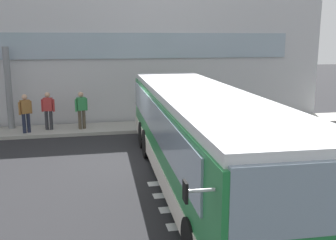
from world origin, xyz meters
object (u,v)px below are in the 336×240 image
at_px(bus_main_foreground, 200,139).
at_px(passenger_at_curb_edge, 81,108).
at_px(safety_bollard_yellow, 157,124).
at_px(passenger_by_doorway, 48,109).
at_px(passenger_near_column, 25,112).
at_px(entry_support_column, 9,88).

relative_size(bus_main_foreground, passenger_at_curb_edge, 7.51).
xyz_separation_m(passenger_at_curb_edge, safety_bollard_yellow, (3.27, -1.03, -0.66)).
relative_size(passenger_by_doorway, safety_bollard_yellow, 1.86).
height_order(passenger_near_column, safety_bollard_yellow, passenger_near_column).
bearing_deg(passenger_by_doorway, safety_bollard_yellow, -13.89).
xyz_separation_m(passenger_near_column, passenger_at_curb_edge, (2.32, 0.31, 0.03)).
height_order(passenger_by_doorway, safety_bollard_yellow, passenger_by_doorway).
distance_m(entry_support_column, passenger_at_curb_edge, 3.33).
xyz_separation_m(bus_main_foreground, safety_bollard_yellow, (-0.11, 6.26, -0.89)).
distance_m(entry_support_column, bus_main_foreground, 10.37).
distance_m(passenger_near_column, safety_bollard_yellow, 5.67).
bearing_deg(entry_support_column, safety_bollard_yellow, -15.74).
bearing_deg(bus_main_foreground, entry_support_column, 128.88).
xyz_separation_m(passenger_by_doorway, passenger_at_curb_edge, (1.43, -0.13, 0.03)).
distance_m(entry_support_column, safety_bollard_yellow, 6.81).
bearing_deg(passenger_by_doorway, entry_support_column, 159.32).
distance_m(passenger_near_column, passenger_by_doorway, 1.00).
distance_m(bus_main_foreground, passenger_by_doorway, 8.84).
distance_m(bus_main_foreground, safety_bollard_yellow, 6.32).
height_order(passenger_near_column, passenger_at_curb_edge, same).
relative_size(bus_main_foreground, passenger_by_doorway, 7.51).
bearing_deg(passenger_near_column, entry_support_column, 126.60).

